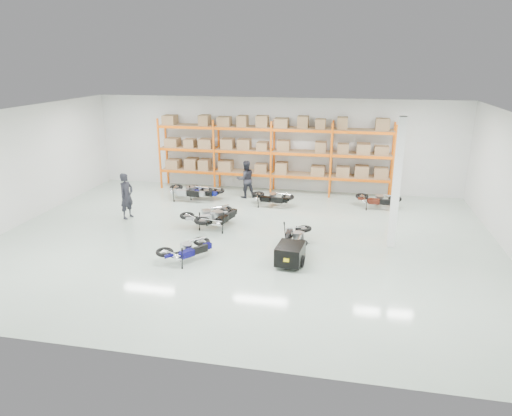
% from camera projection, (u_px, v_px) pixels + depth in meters
% --- Properties ---
extents(room, '(18.00, 18.00, 18.00)m').
position_uv_depth(room, '(242.00, 180.00, 15.81)').
color(room, '#ADC1B1').
rests_on(room, ground).
extents(pallet_rack, '(11.28, 0.98, 3.62)m').
position_uv_depth(pallet_rack, '(273.00, 146.00, 21.82)').
color(pallet_rack, orange).
rests_on(pallet_rack, ground).
extents(structural_column, '(0.25, 0.25, 4.50)m').
position_uv_depth(structural_column, '(396.00, 184.00, 15.31)').
color(structural_column, white).
rests_on(structural_column, ground).
extents(moto_blue_centre, '(1.69, 1.83, 1.08)m').
position_uv_depth(moto_blue_centre, '(187.00, 246.00, 14.69)').
color(moto_blue_centre, '#090645').
rests_on(moto_blue_centre, ground).
extents(moto_silver_left, '(1.87, 1.76, 1.11)m').
position_uv_depth(moto_silver_left, '(206.00, 212.00, 17.86)').
color(moto_silver_left, '#AEB0B5').
rests_on(moto_silver_left, ground).
extents(moto_black_far_left, '(1.45, 2.07, 1.21)m').
position_uv_depth(moto_black_far_left, '(219.00, 213.00, 17.59)').
color(moto_black_far_left, black).
rests_on(moto_black_far_left, ground).
extents(moto_touring_right, '(0.84, 1.66, 1.07)m').
position_uv_depth(moto_touring_right, '(296.00, 233.00, 15.79)').
color(moto_touring_right, black).
rests_on(moto_touring_right, ground).
extents(trailer, '(0.90, 1.72, 0.71)m').
position_uv_depth(trailer, '(290.00, 254.00, 14.33)').
color(trailer, black).
rests_on(trailer, ground).
extents(moto_back_a, '(1.77, 1.16, 1.06)m').
position_uv_depth(moto_back_a, '(204.00, 189.00, 21.20)').
color(moto_back_a, navy).
rests_on(moto_back_a, ground).
extents(moto_back_b, '(1.99, 1.20, 1.21)m').
position_uv_depth(moto_back_b, '(189.00, 188.00, 20.99)').
color(moto_back_b, '#A1A5AA').
rests_on(moto_back_b, ground).
extents(moto_back_c, '(1.77, 1.06, 1.08)m').
position_uv_depth(moto_back_c, '(271.00, 195.00, 20.17)').
color(moto_back_c, black).
rests_on(moto_back_c, ground).
extents(moto_back_d, '(1.74, 0.95, 1.09)m').
position_uv_depth(moto_back_d, '(378.00, 197.00, 19.86)').
color(moto_back_d, '#45160D').
rests_on(moto_back_d, ground).
extents(person_left, '(0.61, 0.78, 1.88)m').
position_uv_depth(person_left, '(127.00, 196.00, 18.54)').
color(person_left, black).
rests_on(person_left, ground).
extents(person_back, '(1.08, 1.01, 1.77)m').
position_uv_depth(person_back, '(246.00, 179.00, 21.32)').
color(person_back, '#21222A').
rests_on(person_back, ground).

